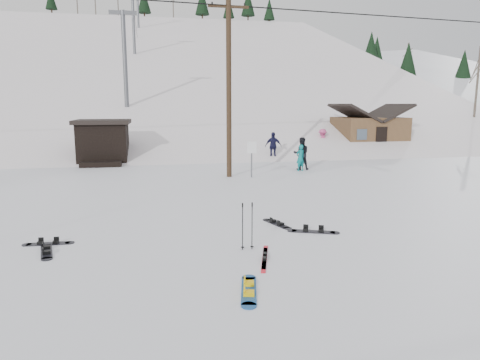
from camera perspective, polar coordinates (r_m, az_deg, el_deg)
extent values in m
plane|color=white|center=(8.64, 1.10, -15.34)|extent=(200.00, 200.00, 0.00)
cube|color=white|center=(64.59, -9.28, -4.17)|extent=(60.00, 85.24, 65.97)
cube|color=white|center=(71.48, 22.97, -2.64)|extent=(45.66, 93.98, 54.59)
cylinder|color=#3A2819|center=(21.95, -1.50, 12.11)|extent=(0.26, 0.26, 9.00)
cube|color=#3A2819|center=(22.43, -1.55, 22.12)|extent=(2.00, 0.12, 0.12)
cylinder|color=black|center=(22.46, -1.55, 22.42)|extent=(0.08, 0.08, 0.12)
cylinder|color=#595B60|center=(21.93, 1.55, 2.69)|extent=(0.07, 0.07, 1.80)
cube|color=white|center=(21.82, 1.58, 4.37)|extent=(0.50, 0.04, 0.60)
cube|color=black|center=(28.93, -17.72, 4.70)|extent=(3.00, 3.00, 2.50)
cube|color=black|center=(28.84, -17.87, 7.41)|extent=(3.40, 3.40, 0.25)
cube|color=black|center=(27.27, -18.02, 2.06)|extent=(2.40, 1.20, 0.30)
cylinder|color=#595B60|center=(37.87, -15.09, 15.08)|extent=(0.36, 0.36, 8.00)
cube|color=#595B60|center=(38.41, -15.37, 20.72)|extent=(2.20, 0.30, 0.30)
cylinder|color=#595B60|center=(58.54, -14.02, 19.63)|extent=(0.36, 0.36, 8.00)
cylinder|color=#595B60|center=(79.41, -13.49, 21.80)|extent=(0.36, 0.36, 8.00)
cube|color=brown|center=(35.82, 16.76, 5.85)|extent=(5.00, 4.00, 2.70)
cube|color=black|center=(35.14, 14.93, 8.64)|extent=(2.69, 4.40, 1.43)
cube|color=black|center=(36.40, 18.80, 8.48)|extent=(2.69, 4.40, 1.43)
cube|color=black|center=(34.07, 18.32, 5.15)|extent=(0.90, 0.06, 1.90)
cube|color=#174F97|center=(8.87, 1.18, -14.53)|extent=(0.57, 1.33, 0.03)
cylinder|color=#174F97|center=(9.47, 1.19, -12.90)|extent=(0.30, 0.30, 0.03)
cylinder|color=#174F97|center=(8.28, 1.18, -16.40)|extent=(0.30, 0.30, 0.03)
cube|color=yellow|center=(9.06, 1.18, -13.60)|extent=(0.24, 0.20, 0.09)
cube|color=yellow|center=(8.64, 1.18, -14.84)|extent=(0.24, 0.20, 0.09)
cube|color=red|center=(10.51, 3.28, -10.53)|extent=(0.57, 1.63, 0.02)
cube|color=black|center=(10.49, 3.29, -10.30)|extent=(0.17, 0.31, 0.08)
cube|color=red|center=(10.67, 3.32, -10.21)|extent=(0.57, 1.63, 0.02)
cube|color=black|center=(10.65, 3.32, -9.98)|extent=(0.17, 0.31, 0.08)
cylinder|color=black|center=(11.03, 0.34, -6.30)|extent=(0.02, 0.02, 1.20)
cylinder|color=black|center=(11.20, 0.34, -8.95)|extent=(0.09, 0.09, 0.01)
cylinder|color=black|center=(10.88, 0.34, -3.36)|extent=(0.04, 0.04, 0.11)
cylinder|color=black|center=(11.08, 1.62, -6.22)|extent=(0.02, 0.02, 1.20)
cylinder|color=black|center=(11.24, 1.60, -8.87)|extent=(0.09, 0.09, 0.01)
cylinder|color=black|center=(10.93, 1.63, -3.30)|extent=(0.04, 0.04, 0.11)
cube|color=black|center=(12.71, -24.19, -7.76)|extent=(1.10, 0.30, 0.02)
cylinder|color=black|center=(12.57, -21.77, -7.78)|extent=(0.25, 0.25, 0.02)
cylinder|color=black|center=(12.87, -26.56, -7.73)|extent=(0.25, 0.25, 0.02)
cube|color=black|center=(12.64, -23.34, -7.56)|extent=(0.14, 0.18, 0.07)
cube|color=black|center=(12.75, -25.07, -7.55)|extent=(0.14, 0.18, 0.07)
cube|color=black|center=(12.07, -24.39, -8.69)|extent=(0.54, 1.20, 0.02)
cylinder|color=black|center=(12.63, -24.42, -7.88)|extent=(0.27, 0.27, 0.02)
cylinder|color=black|center=(11.52, -24.35, -9.57)|extent=(0.27, 0.27, 0.02)
cube|color=black|center=(12.26, -24.42, -8.16)|extent=(0.22, 0.18, 0.08)
cube|color=black|center=(11.86, -24.39, -8.77)|extent=(0.22, 0.18, 0.08)
cube|color=black|center=(12.84, 9.75, -6.81)|extent=(1.27, 0.71, 0.03)
cylinder|color=black|center=(12.86, 12.55, -6.88)|extent=(0.29, 0.29, 0.03)
cylinder|color=black|center=(12.85, 6.96, -6.72)|extent=(0.29, 0.29, 0.03)
cube|color=black|center=(12.83, 10.77, -6.61)|extent=(0.22, 0.25, 0.08)
cube|color=black|center=(12.83, 8.75, -6.55)|extent=(0.22, 0.25, 0.08)
cube|color=black|center=(13.51, 4.93, -5.85)|extent=(0.62, 1.15, 0.02)
cylinder|color=black|center=(13.96, 3.58, -5.32)|extent=(0.26, 0.26, 0.02)
cylinder|color=black|center=(13.08, 6.37, -6.42)|extent=(0.26, 0.26, 0.02)
cube|color=black|center=(13.66, 4.44, -5.46)|extent=(0.22, 0.19, 0.07)
cube|color=black|center=(13.34, 5.44, -5.85)|extent=(0.22, 0.19, 0.07)
imported|color=#0B7275|center=(24.32, 8.05, 2.96)|extent=(0.63, 0.52, 1.49)
imported|color=black|center=(24.78, 8.17, 3.51)|extent=(1.03, 0.88, 1.86)
imported|color=#CF4986|center=(33.21, 10.92, 5.09)|extent=(1.40, 1.15, 1.88)
imported|color=#151536|center=(28.87, 4.46, 4.52)|extent=(1.17, 0.64, 1.88)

